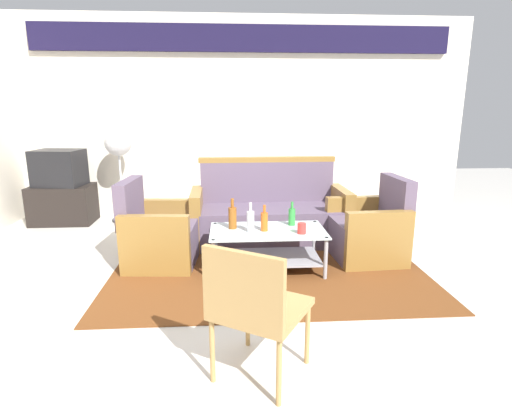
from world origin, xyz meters
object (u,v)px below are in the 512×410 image
Objects in this scene: cup at (302,228)px; armchair_right at (369,232)px; armchair_left at (159,236)px; wicker_chair at (254,303)px; coffee_table at (268,244)px; tv_stand at (63,204)px; couch at (269,215)px; television at (59,168)px; bottle_orange at (264,221)px; bottle_clear at (251,221)px; pedestal_fan at (118,148)px; bottle_brown at (233,217)px; bottle_green at (292,216)px.

armchair_right is at bearing 26.91° from cup.
cup is at bearing 78.05° from armchair_left.
armchair_right is 1.01× the size of wicker_chair.
wicker_chair is at bearing -98.03° from coffee_table.
coffee_table is 3.22m from tv_stand.
television is (-2.73, 0.97, 0.44)m from couch.
tv_stand is 0.50m from television.
bottle_orange reaches higher than coffee_table.
bottle_clear is 0.43× the size of television.
armchair_right reaches higher than coffee_table.
coffee_table is 0.24m from bottle_orange.
pedestal_fan reaches higher than cup.
bottle_brown is 1.72m from wicker_chair.
pedestal_fan is at bearing 57.79° from armchair_right.
bottle_green is 0.28× the size of wicker_chair.
armchair_right is 1.31m from bottle_clear.
coffee_table is 3.25m from television.
armchair_right is 3.43m from pedestal_fan.
wicker_chair is at bearing -92.30° from bottle_clear.
bottle_brown is at bearing 167.18° from coffee_table.
cup is at bearing -23.15° from coffee_table.
bottle_green is at bearing 30.80° from coffee_table.
coffee_table is (1.08, -0.27, -0.02)m from armchair_left.
bottle_clear reaches higher than bottle_green.
bottle_brown is at bearing 79.63° from armchair_left.
couch is 2.13× the size of armchair_left.
cup is 1.60m from wicker_chair.
bottle_orange is at bearing -17.92° from bottle_brown.
armchair_right is 1.06× the size of tv_stand.
armchair_right is at bearing 86.91° from wicker_chair.
couch is at bearing 121.46° from armchair_left.
bottle_clear is (-0.27, -0.92, 0.20)m from couch.
bottle_clear is 0.13m from bottle_orange.
couch reaches higher than bottle_clear.
television reaches higher than coffee_table.
armchair_left is 0.77× the size of coffee_table.
cup is (0.34, -0.11, -0.05)m from bottle_orange.
wicker_chair is (-0.49, -1.79, -0.01)m from bottle_green.
bottle_orange is at bearing -149.19° from coffee_table.
bottle_clear is 0.46m from bottle_green.
pedestal_fan is at bearing 146.15° from wicker_chair.
armchair_left is 3.59× the size of bottle_green.
television is at bearing 149.52° from bottle_green.
wicker_chair is (0.10, -1.71, -0.03)m from bottle_brown.
armchair_right is 4.07m from television.
bottle_green is at bearing 94.76° from armchair_right.
bottle_clear reaches higher than bottle_orange.
armchair_left reaches higher than cup.
bottle_clear is 0.33× the size of wicker_chair.
bottle_green is (-0.83, -0.12, 0.21)m from armchair_right.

